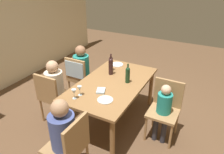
{
  "coord_description": "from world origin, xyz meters",
  "views": [
    {
      "loc": [
        -2.68,
        -1.42,
        2.43
      ],
      "look_at": [
        0.0,
        0.0,
        0.86
      ],
      "focal_mm": 34.61,
      "sensor_mm": 36.0,
      "label": 1
    }
  ],
  "objects_px": {
    "wine_bottle_dark_red": "(111,63)",
    "person_child_small": "(163,108)",
    "dining_table": "(112,87)",
    "chair_left_end": "(70,145)",
    "wine_bottle_short_olive": "(128,74)",
    "dinner_plate_guest_left": "(117,64)",
    "chair_near": "(165,106)",
    "person_man_bearded": "(56,86)",
    "wine_bottle_tall_green": "(111,66)",
    "wine_glass_centre": "(74,92)",
    "wine_glass_near_left": "(80,89)",
    "dinner_plate_host": "(105,100)",
    "chair_far_right": "(78,74)",
    "person_woman_host": "(82,68)",
    "chair_far_left": "(52,95)",
    "person_man_guest": "(61,134)"
  },
  "relations": [
    {
      "from": "dining_table",
      "to": "wine_bottle_short_olive",
      "type": "relative_size",
      "value": 5.31
    },
    {
      "from": "chair_far_right",
      "to": "dinner_plate_guest_left",
      "type": "relative_size",
      "value": 3.91
    },
    {
      "from": "chair_left_end",
      "to": "wine_glass_centre",
      "type": "distance_m",
      "value": 0.74
    },
    {
      "from": "person_man_bearded",
      "to": "wine_bottle_dark_red",
      "type": "distance_m",
      "value": 1.02
    },
    {
      "from": "person_man_bearded",
      "to": "wine_glass_near_left",
      "type": "height_order",
      "value": "person_man_bearded"
    },
    {
      "from": "chair_far_left",
      "to": "person_woman_host",
      "type": "xyz_separation_m",
      "value": [
        0.88,
        0.0,
        0.11
      ]
    },
    {
      "from": "person_child_small",
      "to": "dinner_plate_host",
      "type": "bearing_deg",
      "value": 33.65
    },
    {
      "from": "person_man_bearded",
      "to": "wine_bottle_short_olive",
      "type": "relative_size",
      "value": 3.45
    },
    {
      "from": "wine_bottle_dark_red",
      "to": "person_child_small",
      "type": "bearing_deg",
      "value": -110.85
    },
    {
      "from": "wine_bottle_short_olive",
      "to": "wine_glass_centre",
      "type": "bearing_deg",
      "value": 149.3
    },
    {
      "from": "chair_far_left",
      "to": "wine_glass_near_left",
      "type": "bearing_deg",
      "value": -7.03
    },
    {
      "from": "dining_table",
      "to": "wine_glass_centre",
      "type": "distance_m",
      "value": 0.73
    },
    {
      "from": "chair_far_right",
      "to": "wine_glass_centre",
      "type": "xyz_separation_m",
      "value": [
        -0.92,
        -0.62,
        0.27
      ]
    },
    {
      "from": "wine_bottle_tall_green",
      "to": "wine_bottle_short_olive",
      "type": "bearing_deg",
      "value": -109.66
    },
    {
      "from": "wine_bottle_tall_green",
      "to": "chair_far_left",
      "type": "bearing_deg",
      "value": 135.78
    },
    {
      "from": "chair_near",
      "to": "wine_bottle_short_olive",
      "type": "xyz_separation_m",
      "value": [
        0.04,
        0.65,
        0.37
      ]
    },
    {
      "from": "person_woman_host",
      "to": "chair_far_left",
      "type": "bearing_deg",
      "value": -90.0
    },
    {
      "from": "chair_near",
      "to": "person_man_bearded",
      "type": "bearing_deg",
      "value": 14.36
    },
    {
      "from": "chair_near",
      "to": "person_man_bearded",
      "type": "distance_m",
      "value": 1.79
    },
    {
      "from": "dining_table",
      "to": "chair_near",
      "type": "height_order",
      "value": "chair_near"
    },
    {
      "from": "dining_table",
      "to": "wine_glass_centre",
      "type": "relative_size",
      "value": 11.42
    },
    {
      "from": "chair_far_right",
      "to": "chair_far_left",
      "type": "distance_m",
      "value": 0.73
    },
    {
      "from": "dining_table",
      "to": "person_child_small",
      "type": "height_order",
      "value": "person_child_small"
    },
    {
      "from": "dining_table",
      "to": "chair_left_end",
      "type": "height_order",
      "value": "chair_left_end"
    },
    {
      "from": "chair_far_right",
      "to": "person_man_bearded",
      "type": "xyz_separation_m",
      "value": [
        -0.62,
        0.0,
        0.05
      ]
    },
    {
      "from": "wine_bottle_dark_red",
      "to": "chair_near",
      "type": "bearing_deg",
      "value": -105.62
    },
    {
      "from": "chair_near",
      "to": "wine_bottle_tall_green",
      "type": "height_order",
      "value": "wine_bottle_tall_green"
    },
    {
      "from": "wine_bottle_short_olive",
      "to": "wine_bottle_tall_green",
      "type": "bearing_deg",
      "value": 70.34
    },
    {
      "from": "chair_far_left",
      "to": "chair_left_end",
      "type": "bearing_deg",
      "value": -38.54
    },
    {
      "from": "person_child_small",
      "to": "wine_bottle_dark_red",
      "type": "relative_size",
      "value": 3.0
    },
    {
      "from": "chair_far_right",
      "to": "dinner_plate_host",
      "type": "height_order",
      "value": "chair_far_right"
    },
    {
      "from": "person_man_bearded",
      "to": "wine_bottle_dark_red",
      "type": "relative_size",
      "value": 3.54
    },
    {
      "from": "chair_near",
      "to": "person_man_bearded",
      "type": "height_order",
      "value": "person_man_bearded"
    },
    {
      "from": "dining_table",
      "to": "wine_bottle_tall_green",
      "type": "height_order",
      "value": "wine_bottle_tall_green"
    },
    {
      "from": "person_woman_host",
      "to": "person_child_small",
      "type": "bearing_deg",
      "value": -13.99
    },
    {
      "from": "wine_bottle_dark_red",
      "to": "dinner_plate_guest_left",
      "type": "height_order",
      "value": "wine_bottle_dark_red"
    },
    {
      "from": "chair_left_end",
      "to": "dinner_plate_host",
      "type": "distance_m",
      "value": 0.77
    },
    {
      "from": "dining_table",
      "to": "dinner_plate_host",
      "type": "height_order",
      "value": "dinner_plate_host"
    },
    {
      "from": "chair_left_end",
      "to": "person_woman_host",
      "type": "bearing_deg",
      "value": 30.22
    },
    {
      "from": "chair_left_end",
      "to": "chair_far_right",
      "type": "bearing_deg",
      "value": 32.66
    },
    {
      "from": "person_child_small",
      "to": "dinner_plate_guest_left",
      "type": "height_order",
      "value": "person_child_small"
    },
    {
      "from": "wine_bottle_short_olive",
      "to": "dinner_plate_guest_left",
      "type": "height_order",
      "value": "wine_bottle_short_olive"
    },
    {
      "from": "chair_near",
      "to": "person_man_guest",
      "type": "xyz_separation_m",
      "value": [
        -1.32,
        0.89,
        0.12
      ]
    },
    {
      "from": "person_woman_host",
      "to": "wine_glass_centre",
      "type": "relative_size",
      "value": 7.51
    },
    {
      "from": "chair_near",
      "to": "wine_bottle_tall_green",
      "type": "distance_m",
      "value": 1.11
    },
    {
      "from": "chair_far_right",
      "to": "dinner_plate_host",
      "type": "distance_m",
      "value": 1.28
    },
    {
      "from": "chair_left_end",
      "to": "wine_bottle_tall_green",
      "type": "xyz_separation_m",
      "value": [
        1.49,
        0.25,
        0.38
      ]
    },
    {
      "from": "wine_bottle_dark_red",
      "to": "dinner_plate_guest_left",
      "type": "distance_m",
      "value": 0.3
    },
    {
      "from": "person_man_guest",
      "to": "wine_glass_centre",
      "type": "xyz_separation_m",
      "value": [
        0.57,
        0.22,
        0.21
      ]
    },
    {
      "from": "person_man_bearded",
      "to": "wine_glass_near_left",
      "type": "distance_m",
      "value": 0.7
    }
  ]
}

